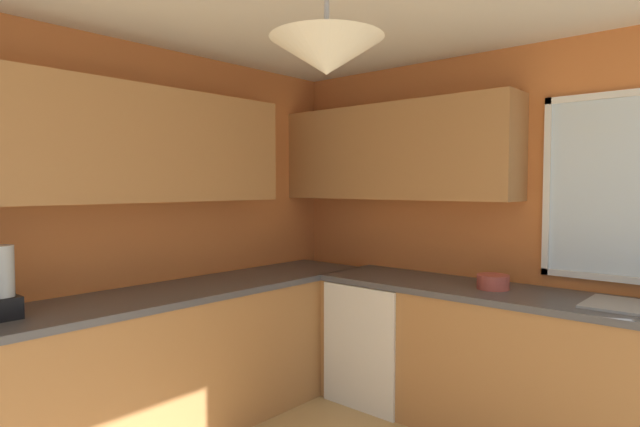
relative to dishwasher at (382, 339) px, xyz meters
name	(u,v)px	position (x,y,z in m)	size (l,w,h in m)	color
room_shell	(288,143)	(0.06, -1.03, 1.36)	(3.74, 3.99, 2.52)	#D17238
counter_run_left	(132,373)	(-0.66, -1.60, 0.02)	(0.65, 3.60, 0.90)	#AD7542
counter_run_back	(529,368)	(1.05, 0.03, 0.02)	(2.83, 0.65, 0.90)	#AD7542
dishwasher	(382,339)	(0.00, 0.00, 0.00)	(0.60, 0.60, 0.86)	white
bowl	(493,282)	(0.82, 0.03, 0.52)	(0.20, 0.20, 0.09)	#B74C42
blender_appliance	(1,286)	(-0.66, -2.27, 0.64)	(0.15, 0.15, 0.36)	black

